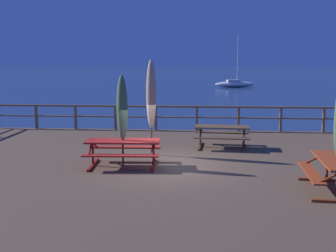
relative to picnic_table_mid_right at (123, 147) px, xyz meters
The scene contains 9 objects.
ground_plane 1.89m from the picnic_table_mid_right, 14.08° to the left, with size 600.00×600.00×0.00m, color navy.
wooden_deck 1.60m from the picnic_table_mid_right, 14.08° to the left, with size 16.61×12.27×0.84m, color brown.
railing_waterside_far 6.41m from the picnic_table_mid_right, 79.01° to the left, with size 16.41×0.10×1.09m.
picnic_table_mid_right is the anchor object (origin of this frame).
picnic_table_back_left 5.73m from the picnic_table_mid_right, 19.84° to the right, with size 1.53×2.10×0.78m.
picnic_table_mid_centre 4.11m from the picnic_table_mid_right, 42.72° to the left, with size 1.99×1.54×0.78m.
patio_umbrella_tall_back_right 1.12m from the picnic_table_mid_right, 107.91° to the left, with size 0.32×0.32×2.64m.
patio_umbrella_tall_front 2.14m from the picnic_table_mid_right, 65.77° to the left, with size 0.32×0.32×3.09m.
sailboat_distant 50.13m from the picnic_table_mid_right, 81.22° to the left, with size 6.20×2.72×7.72m.
Camera 1 is at (0.92, -11.69, 3.88)m, focal length 43.37 mm.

